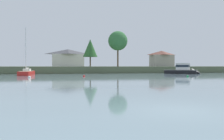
{
  "coord_description": "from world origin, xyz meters",
  "views": [
    {
      "loc": [
        -5.92,
        -10.62,
        2.06
      ],
      "look_at": [
        2.92,
        23.99,
        1.49
      ],
      "focal_mm": 40.29,
      "sensor_mm": 36.0,
      "label": 1
    }
  ],
  "objects_px": {
    "mooring_buoy_green": "(188,76)",
    "mooring_buoy_red": "(84,76)",
    "sailboat_red": "(27,74)",
    "mooring_buoy_white": "(29,77)",
    "cruiser_black": "(184,71)"
  },
  "relations": [
    {
      "from": "sailboat_red",
      "to": "mooring_buoy_red",
      "type": "distance_m",
      "value": 15.41
    },
    {
      "from": "sailboat_red",
      "to": "cruiser_black",
      "type": "relative_size",
      "value": 1.28
    },
    {
      "from": "sailboat_red",
      "to": "mooring_buoy_white",
      "type": "xyz_separation_m",
      "value": [
        1.46,
        -13.08,
        -0.17
      ]
    },
    {
      "from": "mooring_buoy_white",
      "to": "mooring_buoy_red",
      "type": "distance_m",
      "value": 10.44
    },
    {
      "from": "sailboat_red",
      "to": "mooring_buoy_white",
      "type": "height_order",
      "value": "sailboat_red"
    },
    {
      "from": "cruiser_black",
      "to": "mooring_buoy_red",
      "type": "height_order",
      "value": "cruiser_black"
    },
    {
      "from": "sailboat_red",
      "to": "cruiser_black",
      "type": "xyz_separation_m",
      "value": [
        39.63,
        0.27,
        0.44
      ]
    },
    {
      "from": "mooring_buoy_green",
      "to": "mooring_buoy_red",
      "type": "distance_m",
      "value": 20.15
    },
    {
      "from": "mooring_buoy_red",
      "to": "mooring_buoy_white",
      "type": "bearing_deg",
      "value": -164.24
    },
    {
      "from": "sailboat_red",
      "to": "mooring_buoy_green",
      "type": "xyz_separation_m",
      "value": [
        30.89,
        -15.76,
        -0.18
      ]
    },
    {
      "from": "sailboat_red",
      "to": "mooring_buoy_green",
      "type": "height_order",
      "value": "sailboat_red"
    },
    {
      "from": "mooring_buoy_green",
      "to": "mooring_buoy_red",
      "type": "bearing_deg",
      "value": 164.12
    },
    {
      "from": "mooring_buoy_green",
      "to": "mooring_buoy_red",
      "type": "xyz_separation_m",
      "value": [
        -19.38,
        5.52,
        -0.0
      ]
    },
    {
      "from": "mooring_buoy_white",
      "to": "mooring_buoy_green",
      "type": "bearing_deg",
      "value": -5.2
    },
    {
      "from": "sailboat_red",
      "to": "mooring_buoy_green",
      "type": "bearing_deg",
      "value": -27.03
    }
  ]
}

